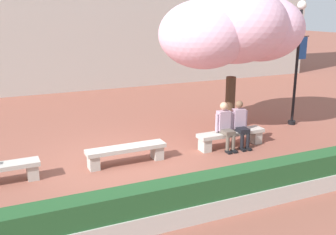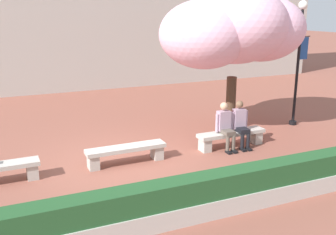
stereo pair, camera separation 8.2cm
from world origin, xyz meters
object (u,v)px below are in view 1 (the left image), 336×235
person_seated_right (240,122)px  lamp_post_with_banner (298,52)px  stone_bench_near_west (126,152)px  person_seated_left (225,124)px  stone_bench_center (231,136)px  cherry_tree_main (234,28)px

person_seated_right → lamp_post_with_banner: 3.49m
person_seated_right → lamp_post_with_banner: bearing=21.2°
stone_bench_near_west → person_seated_left: size_ratio=1.55×
stone_bench_center → person_seated_left: 0.46m
stone_bench_near_west → person_seated_left: (2.80, -0.05, 0.39)m
person_seated_right → lamp_post_with_banner: size_ratio=0.32×
person_seated_right → stone_bench_center: bearing=167.5°
stone_bench_near_west → lamp_post_with_banner: size_ratio=0.50×
lamp_post_with_banner → person_seated_left: bearing=-161.7°
stone_bench_center → cherry_tree_main: bearing=58.0°
stone_bench_near_west → person_seated_left: bearing=-1.1°
stone_bench_center → lamp_post_with_banner: bearing=18.8°
person_seated_left → person_seated_right: (0.49, 0.00, 0.00)m
stone_bench_center → person_seated_left: bearing=-167.8°
stone_bench_center → person_seated_left: (-0.25, -0.05, 0.39)m
stone_bench_center → person_seated_right: 0.46m
stone_bench_near_west → cherry_tree_main: (3.95, 1.45, 2.84)m
cherry_tree_main → lamp_post_with_banner: 2.35m
stone_bench_near_west → cherry_tree_main: bearing=20.1°
cherry_tree_main → lamp_post_with_banner: bearing=-10.2°
stone_bench_near_west → stone_bench_center: (3.05, 0.00, 0.00)m
stone_bench_center → person_seated_right: bearing=-12.5°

